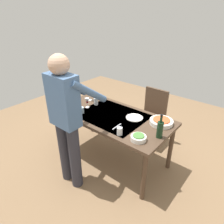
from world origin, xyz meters
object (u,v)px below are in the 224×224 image
Objects in this scene: person_server at (67,117)px; wine_glass_left at (90,94)px; water_cup_near_left at (96,101)px; water_cup_near_right at (120,131)px; side_bowl_salad at (138,138)px; water_cup_far_left at (82,110)px; dinner_plate_near at (134,118)px; wine_glass_right at (87,101)px; chair_near at (152,113)px; wine_bottle at (160,129)px; dining_table at (112,120)px; serving_bowl_pasta at (161,122)px.

wine_glass_left is at bearing -60.29° from person_server.
water_cup_near_left is 1.12× the size of water_cup_near_right.
water_cup_near_left reaches higher than side_bowl_salad.
water_cup_far_left is 0.75m from dinner_plate_near.
water_cup_near_right is (-0.82, 0.27, -0.06)m from wine_glass_right.
chair_near is 0.71m from dinner_plate_near.
water_cup_near_right is (0.38, 0.25, -0.06)m from wine_bottle.
wine_glass_left is 0.46m from water_cup_far_left.
dining_table is 9.32× the size of side_bowl_salad.
dining_table is 0.51m from water_cup_near_right.
wine_bottle reaches higher than dining_table.
wine_glass_left is 1.56× the size of water_cup_near_right.
wine_glass_left is at bearing -15.81° from dining_table.
chair_near is 3.96× the size of dinner_plate_near.
water_cup_near_right reaches higher than side_bowl_salad.
chair_near is at bearing -119.26° from water_cup_far_left.
wine_glass_right is (0.44, 0.05, 0.18)m from dining_table.
chair_near is 1.07m from wine_glass_left.
wine_glass_left reaches higher than dining_table.
serving_bowl_pasta reaches higher than dinner_plate_near.
water_cup_near_left is 1.06m from serving_bowl_pasta.
water_cup_far_left is at bearing 23.76° from serving_bowl_pasta.
wine_glass_right is 0.87m from water_cup_near_right.
person_server is 0.73m from wine_glass_right.
water_cup_far_left is at bearing 119.78° from wine_glass_left.
chair_near is at bearing -52.90° from serving_bowl_pasta.
dinner_plate_near is (-0.40, -0.81, -0.21)m from person_server.
chair_near is at bearing -141.54° from wine_glass_left.
wine_glass_left is at bearing 38.46° from chair_near.
wine_bottle is 0.32m from serving_bowl_pasta.
dining_table is 11.11× the size of wine_glass_right.
wine_glass_right reaches higher than water_cup_near_right.
dining_table is at bearing 164.19° from wine_glass_left.
water_cup_near_left is at bearing 162.20° from wine_glass_left.
wine_bottle is 1.21m from wine_glass_right.
serving_bowl_pasta is at bearing -166.02° from wine_glass_right.
side_bowl_salad is 0.51m from dinner_plate_near.
wine_glass_right is 0.17m from water_cup_near_left.
serving_bowl_pasta is (-1.01, -0.45, -0.01)m from water_cup_far_left.
wine_glass_left is 1.09m from water_cup_near_right.
water_cup_near_left is at bearing 1.68° from dinner_plate_near.
person_server reaches higher than chair_near.
dinner_plate_near is (-0.29, -0.13, 0.08)m from dining_table.
water_cup_near_left is 0.36× the size of serving_bowl_pasta.
dining_table is 0.45m from water_cup_far_left.
person_server is at bearing 119.71° from wine_glass_left.
serving_bowl_pasta is (-1.24, -0.05, -0.07)m from wine_glass_left.
chair_near is 1.21m from water_cup_far_left.
wine_glass_left reaches higher than dinner_plate_near.
wine_bottle reaches higher than water_cup_near_left.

